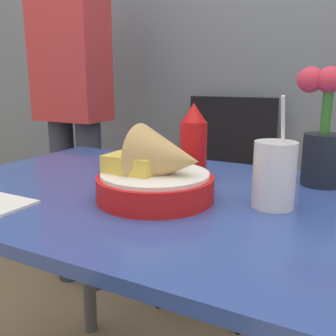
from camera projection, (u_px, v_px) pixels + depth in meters
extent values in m
cube|color=#334C9E|center=(175.00, 198.00, 0.83)|extent=(1.17, 0.71, 0.02)
cylinder|color=#4C4C51|center=(87.00, 248.00, 1.41)|extent=(0.05, 0.05, 0.70)
cylinder|color=black|center=(158.00, 262.00, 1.59)|extent=(0.03, 0.03, 0.43)
cylinder|color=black|center=(240.00, 283.00, 1.42)|extent=(0.03, 0.03, 0.43)
cylinder|color=black|center=(193.00, 232.00, 1.90)|extent=(0.03, 0.03, 0.43)
cylinder|color=black|center=(264.00, 246.00, 1.73)|extent=(0.03, 0.03, 0.43)
cube|color=black|center=(215.00, 205.00, 1.61)|extent=(0.40, 0.40, 0.02)
cube|color=black|center=(231.00, 146.00, 1.71)|extent=(0.40, 0.03, 0.44)
cylinder|color=red|center=(155.00, 188.00, 0.78)|extent=(0.25, 0.25, 0.05)
cylinder|color=white|center=(155.00, 174.00, 0.77)|extent=(0.23, 0.23, 0.01)
cone|color=tan|center=(168.00, 159.00, 0.75)|extent=(0.13, 0.13, 0.13)
cube|color=#E5C14C|center=(134.00, 165.00, 0.78)|extent=(0.11, 0.09, 0.04)
cylinder|color=red|center=(193.00, 150.00, 0.94)|extent=(0.07, 0.07, 0.14)
cone|color=red|center=(194.00, 112.00, 0.92)|extent=(0.06, 0.06, 0.05)
cylinder|color=silver|center=(274.00, 175.00, 0.73)|extent=(0.08, 0.08, 0.13)
cylinder|color=black|center=(274.00, 180.00, 0.73)|extent=(0.08, 0.08, 0.11)
cylinder|color=white|center=(283.00, 146.00, 0.71)|extent=(0.01, 0.07, 0.19)
cylinder|color=black|center=(322.00, 160.00, 0.88)|extent=(0.09, 0.09, 0.12)
cylinder|color=#33722D|center=(327.00, 110.00, 0.85)|extent=(0.02, 0.02, 0.11)
sphere|color=#DB334C|center=(330.00, 80.00, 0.84)|extent=(0.06, 0.06, 0.06)
sphere|color=#DB334C|center=(310.00, 80.00, 0.85)|extent=(0.06, 0.06, 0.06)
cylinder|color=#2D3347|center=(66.00, 202.00, 1.79)|extent=(0.11, 0.11, 0.79)
cylinder|color=#2D3347|center=(92.00, 207.00, 1.72)|extent=(0.11, 0.11, 0.79)
cube|color=#B23338|center=(69.00, 42.00, 1.59)|extent=(0.32, 0.18, 0.66)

